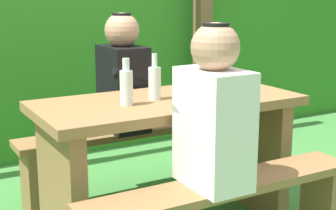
# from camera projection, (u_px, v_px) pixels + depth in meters

# --- Properties ---
(hedge_backdrop) EXTENTS (6.40, 1.07, 1.83)m
(hedge_backdrop) POSITION_uv_depth(u_px,v_px,m) (51.00, 36.00, 4.34)
(hedge_backdrop) COLOR #2F7C21
(hedge_backdrop) RESTS_ON ground_plane
(pergola_post_right) EXTENTS (0.12, 0.12, 2.19)m
(pergola_post_right) POSITION_uv_depth(u_px,v_px,m) (203.00, 16.00, 4.22)
(pergola_post_right) COLOR brown
(pergola_post_right) RESTS_ON ground_plane
(picnic_table) EXTENTS (1.40, 0.64, 0.75)m
(picnic_table) POSITION_uv_depth(u_px,v_px,m) (168.00, 142.00, 2.70)
(picnic_table) COLOR olive
(picnic_table) RESTS_ON ground_plane
(bench_near) EXTENTS (1.40, 0.24, 0.45)m
(bench_near) POSITION_uv_depth(u_px,v_px,m) (224.00, 208.00, 2.31)
(bench_near) COLOR olive
(bench_near) RESTS_ON ground_plane
(bench_far) EXTENTS (1.40, 0.24, 0.45)m
(bench_far) POSITION_uv_depth(u_px,v_px,m) (128.00, 148.00, 3.18)
(bench_far) COLOR olive
(bench_far) RESTS_ON ground_plane
(person_white_shirt) EXTENTS (0.25, 0.35, 0.72)m
(person_white_shirt) POSITION_uv_depth(u_px,v_px,m) (214.00, 112.00, 2.17)
(person_white_shirt) COLOR white
(person_white_shirt) RESTS_ON bench_near
(person_black_coat) EXTENTS (0.25, 0.35, 0.72)m
(person_black_coat) POSITION_uv_depth(u_px,v_px,m) (123.00, 77.00, 3.07)
(person_black_coat) COLOR black
(person_black_coat) RESTS_ON bench_far
(drinking_glass) EXTENTS (0.07, 0.07, 0.09)m
(drinking_glass) POSITION_uv_depth(u_px,v_px,m) (193.00, 87.00, 2.74)
(drinking_glass) COLOR silver
(drinking_glass) RESTS_ON picnic_table
(bottle_left) EXTENTS (0.07, 0.07, 0.24)m
(bottle_left) POSITION_uv_depth(u_px,v_px,m) (155.00, 82.00, 2.60)
(bottle_left) COLOR silver
(bottle_left) RESTS_ON picnic_table
(bottle_right) EXTENTS (0.07, 0.07, 0.23)m
(bottle_right) POSITION_uv_depth(u_px,v_px,m) (126.00, 86.00, 2.47)
(bottle_right) COLOR silver
(bottle_right) RESTS_ON picnic_table
(bottle_center) EXTENTS (0.07, 0.07, 0.26)m
(bottle_center) POSITION_uv_depth(u_px,v_px,m) (214.00, 74.00, 2.78)
(bottle_center) COLOR silver
(bottle_center) RESTS_ON picnic_table
(cell_phone) EXTENTS (0.10, 0.15, 0.01)m
(cell_phone) POSITION_uv_depth(u_px,v_px,m) (233.00, 96.00, 2.69)
(cell_phone) COLOR silver
(cell_phone) RESTS_ON picnic_table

